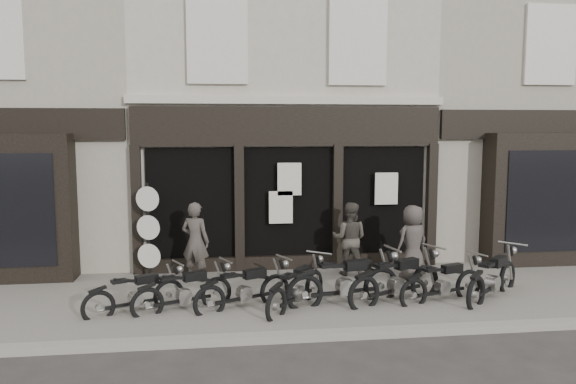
{
  "coord_description": "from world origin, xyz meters",
  "views": [
    {
      "loc": [
        -1.64,
        -9.92,
        3.45
      ],
      "look_at": [
        -0.18,
        1.6,
        2.09
      ],
      "focal_mm": 35.0,
      "sensor_mm": 36.0,
      "label": 1
    }
  ],
  "objects": [
    {
      "name": "ground_plane",
      "position": [
        0.0,
        0.0,
        0.0
      ],
      "size": [
        90.0,
        90.0,
        0.0
      ],
      "primitive_type": "plane",
      "color": "#2D2B28",
      "rests_on": "ground"
    },
    {
      "name": "pavement",
      "position": [
        0.0,
        0.9,
        0.06
      ],
      "size": [
        30.0,
        4.2,
        0.12
      ],
      "primitive_type": "cube",
      "color": "slate",
      "rests_on": "ground_plane"
    },
    {
      "name": "kerb",
      "position": [
        0.0,
        -1.25,
        0.07
      ],
      "size": [
        30.0,
        0.25,
        0.13
      ],
      "primitive_type": "cube",
      "color": "gray",
      "rests_on": "ground_plane"
    },
    {
      "name": "central_building",
      "position": [
        0.0,
        5.95,
        4.08
      ],
      "size": [
        7.3,
        6.22,
        8.34
      ],
      "color": "#B2AA99",
      "rests_on": "ground"
    },
    {
      "name": "neighbour_left",
      "position": [
        -6.35,
        5.9,
        4.04
      ],
      "size": [
        5.6,
        6.73,
        8.34
      ],
      "color": "gray",
      "rests_on": "ground"
    },
    {
      "name": "neighbour_right",
      "position": [
        6.35,
        5.9,
        4.04
      ],
      "size": [
        5.6,
        6.73,
        8.34
      ],
      "color": "gray",
      "rests_on": "ground"
    },
    {
      "name": "motorcycle_0",
      "position": [
        -3.14,
        0.24,
        0.36
      ],
      "size": [
        1.77,
        1.08,
        0.91
      ],
      "rotation": [
        0.0,
        0.0,
        0.46
      ],
      "color": "black",
      "rests_on": "ground"
    },
    {
      "name": "motorcycle_1",
      "position": [
        -2.28,
        0.25,
        0.37
      ],
      "size": [
        1.83,
        1.07,
        0.94
      ],
      "rotation": [
        0.0,
        0.0,
        0.43
      ],
      "color": "black",
      "rests_on": "ground"
    },
    {
      "name": "motorcycle_2",
      "position": [
        -1.17,
        0.23,
        0.38
      ],
      "size": [
        1.87,
        1.12,
        0.96
      ],
      "rotation": [
        0.0,
        0.0,
        0.45
      ],
      "color": "black",
      "rests_on": "ground"
    },
    {
      "name": "motorcycle_3",
      "position": [
        -0.2,
        0.13,
        0.39
      ],
      "size": [
        1.46,
        1.75,
        0.99
      ],
      "rotation": [
        0.0,
        0.0,
        0.91
      ],
      "color": "black",
      "rests_on": "ground"
    },
    {
      "name": "motorcycle_4",
      "position": [
        0.74,
        0.23,
        0.44
      ],
      "size": [
        2.3,
        0.83,
        1.12
      ],
      "rotation": [
        0.0,
        0.0,
        0.21
      ],
      "color": "black",
      "rests_on": "ground"
    },
    {
      "name": "motorcycle_5",
      "position": [
        1.75,
        0.24,
        0.43
      ],
      "size": [
        2.13,
        1.23,
        1.09
      ],
      "rotation": [
        0.0,
        0.0,
        0.43
      ],
      "color": "black",
      "rests_on": "ground"
    },
    {
      "name": "motorcycle_6",
      "position": [
        2.65,
        0.16,
        0.38
      ],
      "size": [
        1.93,
        0.94,
        0.96
      ],
      "rotation": [
        0.0,
        0.0,
        0.34
      ],
      "color": "black",
      "rests_on": "ground"
    },
    {
      "name": "motorcycle_7",
      "position": [
        3.69,
        0.2,
        0.42
      ],
      "size": [
        1.84,
        1.64,
        1.06
      ],
      "rotation": [
        0.0,
        0.0,
        0.71
      ],
      "color": "black",
      "rests_on": "ground"
    },
    {
      "name": "man_left",
      "position": [
        -2.13,
        2.13,
        0.98
      ],
      "size": [
        0.74,
        0.63,
        1.73
      ],
      "primitive_type": "imported",
      "rotation": [
        0.0,
        0.0,
        2.72
      ],
      "color": "#3F3934",
      "rests_on": "pavement"
    },
    {
      "name": "man_centre",
      "position": [
        1.29,
        2.22,
        0.94
      ],
      "size": [
        0.97,
        0.87,
        1.65
      ],
      "primitive_type": "imported",
      "rotation": [
        0.0,
        0.0,
        2.77
      ],
      "color": "#3F3932",
      "rests_on": "pavement"
    },
    {
      "name": "man_right",
      "position": [
        2.6,
        1.77,
        0.93
      ],
      "size": [
        0.92,
        0.76,
        1.62
      ],
      "primitive_type": "imported",
      "rotation": [
        0.0,
        0.0,
        3.5
      ],
      "color": "#413A36",
      "rests_on": "pavement"
    },
    {
      "name": "advert_sign_post",
      "position": [
        -3.15,
        2.44,
        1.09
      ],
      "size": [
        0.52,
        0.35,
        2.23
      ],
      "rotation": [
        0.0,
        0.0,
        -0.35
      ],
      "color": "black",
      "rests_on": "ground"
    }
  ]
}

